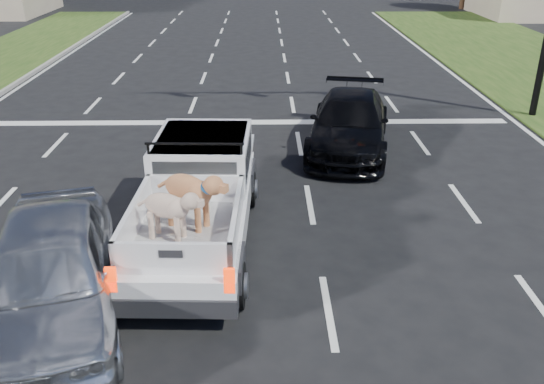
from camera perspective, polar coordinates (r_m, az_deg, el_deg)
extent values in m
plane|color=black|center=(9.56, -5.11, -11.80)|extent=(160.00, 160.00, 0.00)
cube|color=silver|center=(15.94, -22.82, 1.89)|extent=(0.12, 60.00, 0.01)
cube|color=silver|center=(14.99, -10.31, 2.10)|extent=(0.12, 60.00, 0.01)
cube|color=silver|center=(14.83, 3.17, 2.22)|extent=(0.12, 60.00, 0.01)
cube|color=silver|center=(15.47, 16.22, 2.21)|extent=(0.12, 60.00, 0.01)
cube|color=silver|center=(18.56, -3.10, 6.92)|extent=(17.00, 0.45, 0.01)
cylinder|color=black|center=(9.77, -14.21, -8.87)|extent=(0.31, 0.79, 0.78)
cylinder|color=black|center=(9.47, -3.62, -9.24)|extent=(0.31, 0.79, 0.78)
cylinder|color=black|center=(13.00, -10.19, 0.34)|extent=(0.31, 0.79, 0.78)
cylinder|color=black|center=(12.78, -2.34, 0.28)|extent=(0.31, 0.79, 0.78)
cube|color=silver|center=(11.09, -7.49, -2.28)|extent=(2.13, 5.49, 0.53)
cube|color=silver|center=(11.97, -6.84, 3.53)|extent=(1.96, 2.42, 0.88)
cube|color=black|center=(10.89, -7.62, 1.46)|extent=(1.59, 0.09, 0.63)
cylinder|color=black|center=(10.79, -7.70, 4.75)|extent=(1.84, 0.12, 0.05)
cube|color=black|center=(9.94, -8.51, -4.21)|extent=(1.91, 2.67, 0.06)
cube|color=silver|center=(9.98, -13.56, -2.61)|extent=(0.17, 2.61, 0.53)
cube|color=silver|center=(9.69, -3.54, -2.76)|extent=(0.17, 2.61, 0.53)
cube|color=silver|center=(8.71, -9.91, -6.52)|extent=(1.82, 0.15, 0.53)
cube|color=red|center=(8.86, -15.64, -8.34)|extent=(0.17, 0.07, 0.41)
cube|color=red|center=(8.54, -4.24, -8.75)|extent=(0.17, 0.07, 0.41)
cube|color=black|center=(8.99, -9.74, -10.90)|extent=(1.97, 0.38, 0.31)
imported|color=silver|center=(9.58, -21.10, -7.45)|extent=(3.12, 5.26, 1.68)
imported|color=black|center=(16.19, 7.67, 6.80)|extent=(3.04, 5.45, 1.49)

